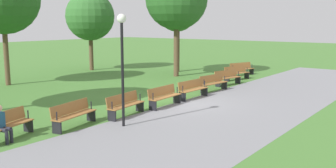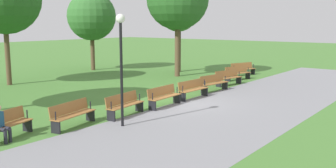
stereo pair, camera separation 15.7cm
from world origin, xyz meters
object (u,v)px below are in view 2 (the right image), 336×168
at_px(bench_7, 72,114).
at_px(bench_8, 4,124).
at_px(bench_0, 243,69).
at_px(lamp_post, 121,49).
at_px(bench_2, 228,77).
at_px(tree_0, 91,16).
at_px(person_seated, 0,122).
at_px(tree_3, 178,13).
at_px(bench_5, 164,96).
at_px(bench_1, 237,73).
at_px(bench_3, 214,83).
at_px(bench_6, 124,104).
at_px(bench_4, 193,89).

xyz_separation_m(bench_7, bench_8, (2.25, -0.54, 0.00)).
height_order(bench_0, lamp_post, lamp_post).
xyz_separation_m(bench_2, tree_0, (-0.01, -12.09, 3.73)).
relative_size(person_seated, tree_3, 0.20).
bearing_deg(bench_5, bench_1, -175.52).
bearing_deg(bench_1, bench_2, 29.27).
bearing_deg(bench_0, person_seated, 23.20).
bearing_deg(bench_0, lamp_post, 30.32).
relative_size(bench_3, bench_5, 1.01).
xyz_separation_m(bench_3, lamp_post, (8.07, 1.00, 2.30)).
xyz_separation_m(bench_6, tree_3, (-12.53, -6.48, 3.97)).
bearing_deg(person_seated, bench_0, 167.10).
relative_size(bench_8, lamp_post, 0.51).
distance_m(bench_1, bench_7, 13.78).
distance_m(bench_4, bench_6, 4.63).
distance_m(bench_8, tree_3, 18.39).
bearing_deg(bench_5, bench_3, 179.99).
xyz_separation_m(bench_3, bench_4, (2.31, 0.18, 0.00)).
xyz_separation_m(bench_7, tree_3, (-14.82, -6.12, 3.97)).
height_order(bench_3, bench_5, same).
height_order(bench_7, tree_3, tree_3).
xyz_separation_m(bench_5, tree_3, (-10.22, -6.66, 3.97)).
relative_size(bench_7, tree_0, 0.33).
relative_size(bench_4, person_seated, 1.66).
distance_m(tree_0, tree_3, 6.82).
bearing_deg(bench_8, person_seated, 26.70).
distance_m(bench_4, person_seated, 9.45).
bearing_deg(bench_7, bench_3, 166.47).
relative_size(bench_0, bench_3, 1.00).
bearing_deg(bench_4, bench_7, -2.23).
xyz_separation_m(bench_0, bench_3, (6.74, 1.62, 0.00)).
relative_size(bench_5, lamp_post, 0.50).
distance_m(bench_0, bench_2, 4.63).
xyz_separation_m(bench_6, bench_8, (4.54, -0.90, 0.00)).
bearing_deg(bench_3, bench_2, -164.25).
bearing_deg(bench_7, bench_1, 170.96).
xyz_separation_m(bench_8, person_seated, (0.24, 0.22, 0.16)).
bearing_deg(bench_4, lamp_post, 10.34).
relative_size(bench_4, tree_3, 0.33).
bearing_deg(tree_3, bench_2, 61.65).
relative_size(bench_5, bench_8, 0.98).
bearing_deg(person_seated, bench_7, 156.84).
distance_m(bench_3, tree_3, 9.44).
relative_size(bench_5, bench_6, 0.99).
relative_size(bench_8, tree_3, 0.34).
xyz_separation_m(bench_8, lamp_post, (-3.41, 1.90, 2.30)).
height_order(bench_3, bench_6, same).
xyz_separation_m(bench_1, bench_8, (16.02, 0.00, 0.00)).
bearing_deg(bench_7, bench_4, 164.23).
distance_m(bench_6, tree_0, 15.94).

